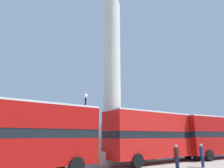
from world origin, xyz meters
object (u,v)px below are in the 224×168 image
Objects in this scene: monument_column at (112,99)px; pedestrian_near_lamp at (177,155)px; bus_b at (159,135)px; bus_c at (219,135)px; street_lamp at (85,128)px; bus_a at (10,134)px; pedestrian_by_plinth at (202,154)px.

monument_column reaches higher than pedestrian_near_lamp.
pedestrian_near_lamp is at bearing -75.57° from monument_column.
bus_b is 1.00× the size of bus_c.
street_lamp is at bearing 163.41° from bus_b.
bus_a is 13.30m from pedestrian_by_plinth.
pedestrian_by_plinth is at bearing -19.02° from bus_a.
pedestrian_near_lamp is at bearing -43.09° from street_lamp.
bus_b is 6.44× the size of pedestrian_by_plinth.
bus_b is at bearing 177.28° from bus_c.
pedestrian_by_plinth is at bearing -86.16° from pedestrian_near_lamp.
monument_column is at bearing 30.82° from pedestrian_near_lamp.
monument_column is 11.91× the size of pedestrian_near_lamp.
street_lamp is at bearing -54.78° from pedestrian_by_plinth.
bus_b is at bearing -44.34° from monument_column.
bus_a is at bearing -32.64° from pedestrian_by_plinth.
bus_b reaches higher than bus_c.
bus_b is 3.87m from pedestrian_near_lamp.
monument_column is 4.83m from street_lamp.
pedestrian_by_plinth is (-7.59, -3.15, -1.42)m from bus_c.
bus_a is at bearing -159.00° from street_lamp.
bus_b is 8.31m from bus_c.
monument_column is 9.21m from pedestrian_by_plinth.
bus_a is 1.00× the size of bus_b.
street_lamp is 3.43× the size of pedestrian_by_plinth.
bus_b is 4.07m from pedestrian_by_plinth.
bus_c is 6.51× the size of pedestrian_near_lamp.
monument_column reaches higher than bus_b.
bus_b is at bearing -8.08° from pedestrian_near_lamp.
bus_b is (12.15, 0.61, 0.02)m from bus_a.
bus_c is (8.29, -0.60, -0.03)m from bus_b.
monument_column reaches higher than bus_c.
bus_c is at bearing -58.37° from pedestrian_near_lamp.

